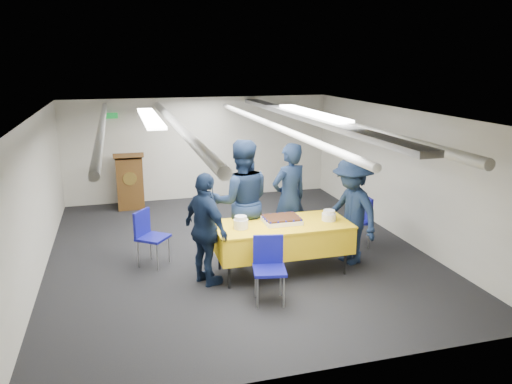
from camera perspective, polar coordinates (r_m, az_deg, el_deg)
The scene contains 14 objects.
ground at distance 8.46m, azimuth -2.32°, elevation -6.69°, with size 7.00×7.00×0.00m, color black.
room_shell at distance 8.39m, azimuth -2.47°, elevation 5.97°, with size 6.00×7.00×2.30m.
serving_table at distance 7.46m, azimuth 2.97°, elevation -5.14°, with size 2.01×0.93×0.77m.
sheet_cake at distance 7.41m, azimuth 2.94°, elevation -3.17°, with size 0.55×0.43×0.09m.
plate_stack_left at distance 7.15m, azimuth -1.74°, elevation -3.52°, with size 0.21×0.21×0.18m.
plate_stack_right at distance 7.58m, azimuth 8.33°, elevation -2.69°, with size 0.21×0.21×0.16m.
podium at distance 11.00m, azimuth -14.23°, elevation 1.32°, with size 0.62×0.53×1.25m.
chair_near at distance 6.64m, azimuth 1.48°, elevation -8.00°, with size 0.49×0.49×0.87m.
chair_right at distance 8.69m, azimuth 11.85°, elevation -2.71°, with size 0.44×0.44×0.87m.
chair_left at distance 7.91m, azimuth -12.22°, elevation -4.49°, with size 0.59×0.59×0.87m.
sailor_a at distance 8.14m, azimuth 3.83°, elevation -0.77°, with size 0.67×0.44×1.84m, color black.
sailor_b at distance 7.74m, azimuth -1.65°, elevation -1.12°, with size 0.95×0.74×1.95m, color black.
sailor_c at distance 7.03m, azimuth -5.73°, elevation -4.29°, with size 0.95×0.40×1.62m, color black.
sailor_d at distance 7.87m, azimuth 10.82°, elevation -2.15°, with size 1.09×0.62×1.68m, color black.
Camera 1 is at (-1.79, -7.66, 3.12)m, focal length 35.00 mm.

